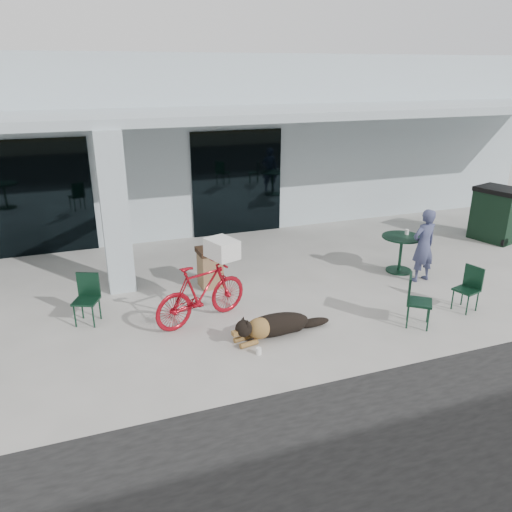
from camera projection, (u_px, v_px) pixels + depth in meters
name	position (u px, v px, depth m)	size (l,w,h in m)	color
ground	(227.00, 328.00, 8.48)	(80.00, 80.00, 0.00)	#B3B0A9
building	(145.00, 135.00, 15.18)	(22.00, 7.00, 4.50)	#A6B4BC
storefront_glass_left	(29.00, 199.00, 11.38)	(2.80, 0.06, 2.70)	black
storefront_glass_right	(237.00, 183.00, 12.96)	(2.40, 0.06, 2.70)	black
column	(115.00, 213.00, 9.48)	(0.50, 0.50, 3.12)	#A6B4BC
overhang	(175.00, 116.00, 10.52)	(22.00, 2.80, 0.18)	#A6B4BC
bicycle	(202.00, 293.00, 8.54)	(0.51, 1.80, 1.08)	#A10C1A
laundry_basket	(222.00, 249.00, 8.56)	(0.55, 0.41, 0.33)	white
dog	(276.00, 323.00, 8.19)	(1.32, 0.44, 0.44)	black
cup_near_dog	(259.00, 351.00, 7.70)	(0.09, 0.09, 0.11)	white
cafe_chair_near	(86.00, 300.00, 8.51)	(0.39, 0.43, 0.87)	#123422
cafe_table_far	(400.00, 254.00, 10.74)	(0.85, 0.85, 0.80)	#123422
cafe_chair_far_a	(420.00, 301.00, 8.43)	(0.41, 0.45, 0.91)	#123422
cafe_chair_far_b	(467.00, 289.00, 8.99)	(0.37, 0.41, 0.82)	#123422
person	(424.00, 246.00, 10.15)	(0.56, 0.37, 1.53)	#3B4164
cup_on_table	(407.00, 232.00, 10.70)	(0.08, 0.08, 0.11)	white
trash_receptacle	(210.00, 267.00, 9.99)	(0.48, 0.48, 0.82)	brown
wheeled_bin	(497.00, 214.00, 12.66)	(0.84, 1.06, 1.36)	black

